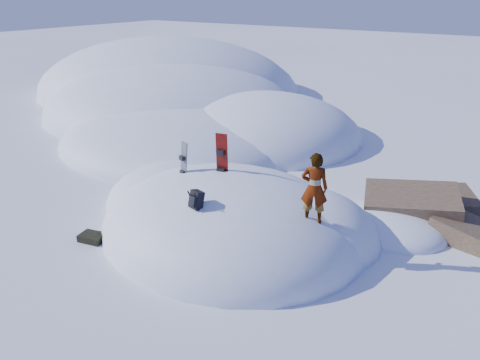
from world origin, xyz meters
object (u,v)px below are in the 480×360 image
Objects in this scene: snowboard_dark at (183,167)px; person at (314,188)px; snowboard_red at (222,164)px; backpack at (196,200)px.

person is (3.73, -0.05, 0.32)m from snowboard_dark.
snowboard_red is at bearing 42.88° from snowboard_dark.
person reaches higher than backpack.
snowboard_dark is at bearing -166.95° from snowboard_red.
backpack is at bearing -24.57° from snowboard_dark.
backpack is at bearing 7.95° from person.
snowboard_dark is at bearing -23.19° from person.
backpack is at bearing -84.24° from snowboard_red.
snowboard_red is 1.25× the size of snowboard_dark.
backpack is (1.51, -1.35, -0.03)m from snowboard_dark.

